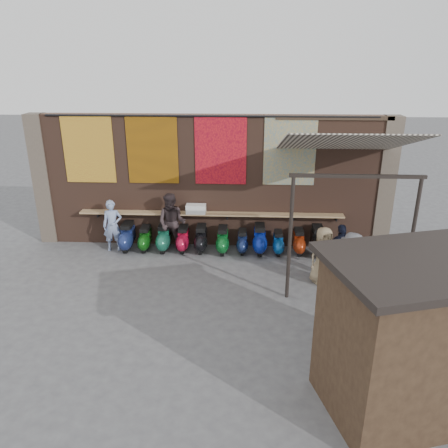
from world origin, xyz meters
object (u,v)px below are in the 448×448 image
at_px(scooter_stool_5, 223,240).
at_px(diner_left, 113,226).
at_px(scooter_stool_1, 145,239).
at_px(scooter_stool_3, 183,239).
at_px(diner_right, 172,223).
at_px(scooter_stool_10, 318,241).
at_px(shopper_tan, 323,255).
at_px(scooter_stool_9, 299,242).
at_px(scooter_stool_8, 278,243).
at_px(scooter_stool_0, 127,237).
at_px(scooter_stool_2, 164,237).
at_px(shelf_box, 196,209).
at_px(scooter_stool_6, 242,242).
at_px(shopper_grey, 350,265).
at_px(scooter_stool_4, 201,239).
at_px(market_stall, 407,341).
at_px(scooter_stool_7, 260,239).
at_px(shopper_navy, 340,252).

distance_m(scooter_stool_5, diner_left, 3.35).
height_order(scooter_stool_1, scooter_stool_3, scooter_stool_3).
bearing_deg(diner_right, scooter_stool_10, 9.29).
bearing_deg(diner_right, shopper_tan, -13.19).
bearing_deg(shopper_tan, scooter_stool_9, 76.01).
bearing_deg(scooter_stool_8, scooter_stool_3, 178.43).
bearing_deg(scooter_stool_1, scooter_stool_9, -0.12).
relative_size(scooter_stool_10, diner_left, 0.57).
bearing_deg(scooter_stool_0, scooter_stool_3, 0.09).
distance_m(scooter_stool_2, diner_right, 0.56).
xyz_separation_m(shelf_box, scooter_stool_6, (1.42, -0.31, -0.92)).
distance_m(scooter_stool_10, shopper_grey, 2.45).
height_order(scooter_stool_0, scooter_stool_4, scooter_stool_0).
relative_size(shelf_box, scooter_stool_8, 0.83).
xyz_separation_m(shopper_grey, market_stall, (0.04, -3.70, 0.47)).
height_order(scooter_stool_0, market_stall, market_stall).
relative_size(scooter_stool_3, scooter_stool_5, 0.96).
relative_size(scooter_stool_7, shopper_grey, 0.54).
relative_size(scooter_stool_0, scooter_stool_3, 1.11).
bearing_deg(diner_right, shopper_navy, -8.43).
bearing_deg(market_stall, scooter_stool_0, 119.49).
distance_m(diner_left, shopper_grey, 6.99).
bearing_deg(shopper_tan, scooter_stool_8, 93.84).
distance_m(scooter_stool_1, scooter_stool_6, 2.96).
bearing_deg(scooter_stool_0, diner_right, -1.82).
xyz_separation_m(scooter_stool_6, scooter_stool_9, (1.69, 0.04, 0.02)).
bearing_deg(scooter_stool_2, scooter_stool_7, -0.71).
xyz_separation_m(scooter_stool_8, diner_right, (-3.19, 0.03, 0.57)).
xyz_separation_m(scooter_stool_9, diner_left, (-5.61, -0.04, 0.43)).
bearing_deg(shopper_navy, scooter_stool_3, -27.82).
relative_size(scooter_stool_2, shopper_tan, 0.56).
relative_size(scooter_stool_0, scooter_stool_10, 0.98).
height_order(scooter_stool_0, diner_right, diner_right).
xyz_separation_m(scooter_stool_2, scooter_stool_7, (2.90, -0.04, 0.01)).
xyz_separation_m(scooter_stool_7, scooter_stool_9, (1.18, 0.02, -0.06)).
bearing_deg(shopper_navy, shopper_grey, 85.88).
bearing_deg(scooter_stool_8, scooter_stool_10, -0.47).
distance_m(scooter_stool_1, scooter_stool_2, 0.58).
height_order(scooter_stool_8, shopper_navy, shopper_navy).
bearing_deg(scooter_stool_9, scooter_stool_8, -174.40).
height_order(scooter_stool_0, scooter_stool_6, scooter_stool_0).
bearing_deg(scooter_stool_4, scooter_stool_8, -1.95).
xyz_separation_m(scooter_stool_1, scooter_stool_3, (1.16, 0.01, 0.01)).
bearing_deg(scooter_stool_6, scooter_stool_8, -1.33).
bearing_deg(scooter_stool_6, scooter_stool_10, -0.88).
bearing_deg(shopper_grey, scooter_stool_4, 11.22).
distance_m(scooter_stool_2, scooter_stool_3, 0.58).
bearing_deg(shopper_grey, scooter_stool_9, -25.27).
height_order(scooter_stool_4, shopper_grey, shopper_grey).
xyz_separation_m(scooter_stool_0, shopper_grey, (6.15, -2.47, 0.41)).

